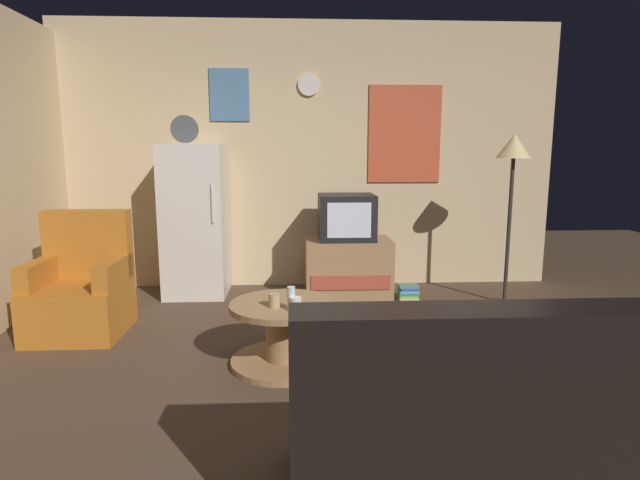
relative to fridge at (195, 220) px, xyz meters
name	(u,v)px	position (x,y,z in m)	size (l,w,h in m)	color
ground_plane	(321,381)	(1.14, -2.08, -0.75)	(12.00, 12.00, 0.00)	#4C3828
wall_with_art	(309,157)	(1.15, 0.37, 0.62)	(5.20, 0.12, 2.74)	#D1B284
fridge	(195,220)	(0.00, 0.00, 0.00)	(0.60, 0.62, 1.77)	silver
tv_stand	(348,268)	(1.52, -0.15, -0.47)	(0.84, 0.53, 0.58)	#9E754C
crt_tv	(346,217)	(1.50, -0.15, 0.04)	(0.54, 0.51, 0.44)	black
standing_lamp	(513,160)	(2.99, -0.47, 0.60)	(0.32, 0.32, 1.59)	#332D28
coffee_table	(284,334)	(0.90, -1.80, -0.54)	(0.72, 0.72, 0.43)	#9E754C
wine_glass	(291,298)	(0.96, -1.95, -0.25)	(0.05, 0.05, 0.15)	silver
mug_ceramic_white	(296,304)	(0.99, -1.99, -0.28)	(0.08, 0.08, 0.09)	silver
mug_ceramic_tan	(274,300)	(0.85, -1.90, -0.28)	(0.08, 0.08, 0.09)	tan
armchair	(81,291)	(-0.71, -1.07, -0.42)	(0.68, 0.68, 0.96)	#B2661E
couch	(505,437)	(1.81, -3.28, -0.44)	(1.70, 0.80, 0.92)	black
book_stack	(408,292)	(2.09, -0.32, -0.68)	(0.19, 0.16, 0.15)	#ABC5A4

